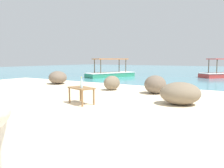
% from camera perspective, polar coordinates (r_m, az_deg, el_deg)
% --- Properties ---
extents(sand_beach, '(18.00, 14.00, 0.04)m').
position_cam_1_polar(sand_beach, '(4.62, -23.95, -9.87)').
color(sand_beach, beige).
rests_on(sand_beach, ground).
extents(water_surface, '(60.00, 36.00, 0.03)m').
position_cam_1_polar(water_surface, '(24.76, 23.46, 2.93)').
color(water_surface, teal).
rests_on(water_surface, ground).
extents(low_bench_table, '(0.86, 0.66, 0.46)m').
position_cam_1_polar(low_bench_table, '(6.18, -7.87, -1.55)').
color(low_bench_table, brown).
rests_on(low_bench_table, sand_beach).
extents(bottle, '(0.07, 0.07, 0.30)m').
position_cam_1_polar(bottle, '(6.03, -7.80, 0.14)').
color(bottle, '#A3C6D1').
rests_on(bottle, low_bench_table).
extents(shore_rock_large, '(1.41, 1.39, 0.64)m').
position_cam_1_polar(shore_rock_large, '(11.42, -13.70, 1.64)').
color(shore_rock_large, '#6B5B4C').
rests_on(shore_rock_large, sand_beach).
extents(shore_rock_medium, '(0.66, 0.83, 0.57)m').
position_cam_1_polar(shore_rock_medium, '(8.89, -0.03, 0.29)').
color(shore_rock_medium, '#756651').
rests_on(shore_rock_medium, sand_beach).
extents(shore_rock_small, '(1.35, 1.27, 0.61)m').
position_cam_1_polar(shore_rock_small, '(6.33, 17.02, -2.29)').
color(shore_rock_small, '#756651').
rests_on(shore_rock_small, sand_beach).
extents(shore_rock_flat, '(1.00, 1.04, 0.65)m').
position_cam_1_polar(shore_rock_flat, '(8.13, 10.98, -0.11)').
color(shore_rock_flat, '#6B5B4C').
rests_on(shore_rock_flat, sand_beach).
extents(boat_green, '(2.41, 3.84, 1.29)m').
position_cam_1_polar(boat_green, '(15.69, -0.39, 2.81)').
color(boat_green, '#338E66').
rests_on(boat_green, water_surface).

